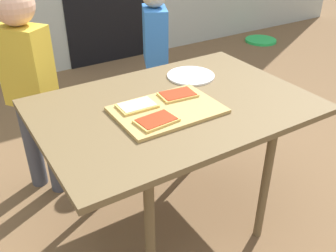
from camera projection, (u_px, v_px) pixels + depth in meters
The scene contains 10 objects.
ground_plane at pixel (173, 220), 1.99m from camera, with size 16.00×16.00×0.00m, color brown.
dining_table at pixel (174, 116), 1.67m from camera, with size 1.18×0.81×0.69m.
cutting_board at pixel (167, 110), 1.57m from camera, with size 0.43×0.30×0.02m, color tan.
pizza_slice_near_left at pixel (156, 120), 1.47m from camera, with size 0.17×0.12×0.01m.
pizza_slice_far_left at pixel (137, 106), 1.57m from camera, with size 0.16×0.11×0.01m.
pizza_slice_far_right at pixel (178, 95), 1.66m from camera, with size 0.17×0.12×0.01m.
plate_white_right at pixel (191, 76), 1.89m from camera, with size 0.24×0.24×0.01m, color white.
child_left at pixel (29, 80), 1.89m from camera, with size 0.25×0.28×1.14m.
child_right at pixel (155, 54), 2.44m from camera, with size 0.23×0.28×1.04m.
garden_hose_coil at pixel (261, 40), 4.51m from camera, with size 0.36×0.36×0.03m, color #2BC658.
Camera 1 is at (-0.80, -1.22, 1.44)m, focal length 40.57 mm.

